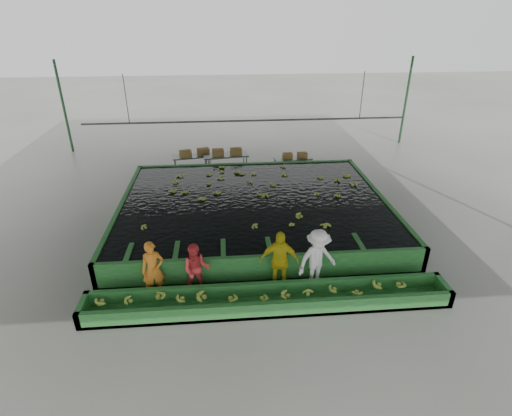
{
  "coord_description": "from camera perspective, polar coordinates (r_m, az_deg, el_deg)",
  "views": [
    {
      "loc": [
        -1.1,
        -12.14,
        7.33
      ],
      "look_at": [
        0.0,
        0.5,
        1.0
      ],
      "focal_mm": 28.0,
      "sensor_mm": 36.0,
      "label": 1
    }
  ],
  "objects": [
    {
      "name": "ground",
      "position": [
        14.23,
        0.17,
        -4.5
      ],
      "size": [
        80.0,
        80.0,
        0.0
      ],
      "primitive_type": "plane",
      "color": "gray",
      "rests_on": "ground"
    },
    {
      "name": "shed_roof",
      "position": [
        12.41,
        0.21,
        15.69
      ],
      "size": [
        20.0,
        22.0,
        0.04
      ],
      "primitive_type": "cube",
      "color": "gray",
      "rests_on": "shed_posts"
    },
    {
      "name": "shed_posts",
      "position": [
        13.11,
        0.19,
        4.9
      ],
      "size": [
        20.0,
        22.0,
        5.0
      ],
      "primitive_type": null,
      "color": "#25532D",
      "rests_on": "ground"
    },
    {
      "name": "flotation_tank",
      "position": [
        15.32,
        -0.32,
        -0.18
      ],
      "size": [
        10.0,
        8.0,
        0.9
      ],
      "primitive_type": null,
      "color": "#29702E",
      "rests_on": "ground"
    },
    {
      "name": "tank_water",
      "position": [
        15.14,
        -0.33,
        1.18
      ],
      "size": [
        9.7,
        7.7,
        0.0
      ],
      "primitive_type": "cube",
      "color": "black",
      "rests_on": "flotation_tank"
    },
    {
      "name": "sorting_trough",
      "position": [
        11.15,
        1.87,
        -12.93
      ],
      "size": [
        10.0,
        1.0,
        0.5
      ],
      "primitive_type": null,
      "color": "#29702E",
      "rests_on": "ground"
    },
    {
      "name": "cableway_rail",
      "position": [
        17.71,
        -1.29,
        12.36
      ],
      "size": [
        0.08,
        0.08,
        14.0
      ],
      "primitive_type": "cylinder",
      "color": "#59605B",
      "rests_on": "shed_roof"
    },
    {
      "name": "rail_hanger_left",
      "position": [
        17.89,
        -18.06,
        14.54
      ],
      "size": [
        0.04,
        0.04,
        2.0
      ],
      "primitive_type": "cylinder",
      "color": "#59605B",
      "rests_on": "shed_roof"
    },
    {
      "name": "rail_hanger_right",
      "position": [
        18.5,
        14.92,
        15.3
      ],
      "size": [
        0.04,
        0.04,
        2.0
      ],
      "primitive_type": "cylinder",
      "color": "#59605B",
      "rests_on": "shed_roof"
    },
    {
      "name": "worker_a",
      "position": [
        11.55,
        -14.49,
        -8.54
      ],
      "size": [
        0.71,
        0.56,
        1.72
      ],
      "primitive_type": "imported",
      "rotation": [
        0.0,
        0.0,
        0.25
      ],
      "color": "orange",
      "rests_on": "ground"
    },
    {
      "name": "worker_b",
      "position": [
        11.43,
        -8.51,
        -8.68
      ],
      "size": [
        0.78,
        0.61,
        1.6
      ],
      "primitive_type": "imported",
      "rotation": [
        0.0,
        0.0,
        -0.0
      ],
      "color": "#DD393C",
      "rests_on": "ground"
    },
    {
      "name": "worker_c",
      "position": [
        11.41,
        3.33,
        -7.57
      ],
      "size": [
        1.16,
        0.59,
        1.89
      ],
      "primitive_type": "imported",
      "rotation": [
        0.0,
        0.0,
        -0.12
      ],
      "color": "gold",
      "rests_on": "ground"
    },
    {
      "name": "worker_d",
      "position": [
        11.61,
        8.75,
        -7.26
      ],
      "size": [
        1.38,
        1.07,
        1.88
      ],
      "primitive_type": "imported",
      "rotation": [
        0.0,
        0.0,
        0.35
      ],
      "color": "white",
      "rests_on": "ground"
    },
    {
      "name": "packing_table_left",
      "position": [
        20.27,
        -9.07,
        6.27
      ],
      "size": [
        1.97,
        1.04,
        0.85
      ],
      "primitive_type": null,
      "rotation": [
        0.0,
        0.0,
        0.16
      ],
      "color": "#59605B",
      "rests_on": "ground"
    },
    {
      "name": "packing_table_mid",
      "position": [
        19.85,
        -4.33,
        6.29
      ],
      "size": [
        2.26,
        1.13,
        0.99
      ],
      "primitive_type": null,
      "rotation": [
        0.0,
        0.0,
        0.13
      ],
      "color": "#59605B",
      "rests_on": "ground"
    },
    {
      "name": "packing_table_right",
      "position": [
        19.83,
        5.25,
        5.99
      ],
      "size": [
        1.91,
        1.03,
        0.83
      ],
      "primitive_type": null,
      "rotation": [
        0.0,
        0.0,
        0.17
      ],
      "color": "#59605B",
      "rests_on": "ground"
    },
    {
      "name": "box_stack_left",
      "position": [
        20.09,
        -8.77,
        7.39
      ],
      "size": [
        1.51,
        0.79,
        0.31
      ],
      "primitive_type": null,
      "rotation": [
        0.0,
        0.0,
        0.28
      ],
      "color": "olive",
      "rests_on": "packing_table_left"
    },
    {
      "name": "box_stack_mid",
      "position": [
        19.6,
        -4.15,
        7.57
      ],
      "size": [
        1.45,
        0.51,
        0.31
      ],
      "primitive_type": null,
      "rotation": [
        0.0,
        0.0,
        0.08
      ],
      "color": "olive",
      "rests_on": "packing_table_mid"
    },
    {
      "name": "box_stack_right",
      "position": [
        19.71,
        5.56,
        7.12
      ],
      "size": [
        1.21,
        0.39,
        0.26
      ],
      "primitive_type": null,
      "rotation": [
        0.0,
        0.0,
        0.05
      ],
      "color": "olive",
      "rests_on": "packing_table_right"
    },
    {
      "name": "floating_bananas",
      "position": [
        15.87,
        -0.56,
        2.41
      ],
      "size": [
        9.05,
        6.17,
        0.12
      ],
      "primitive_type": null,
      "color": "#92B13B",
      "rests_on": "tank_water"
    },
    {
      "name": "trough_bananas",
      "position": [
        11.06,
        1.88,
        -12.33
      ],
      "size": [
        8.52,
        0.57,
        0.11
      ],
      "primitive_type": null,
      "color": "#92B13B",
      "rests_on": "sorting_trough"
    }
  ]
}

